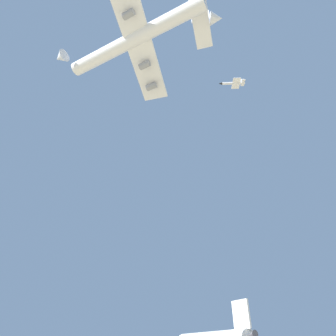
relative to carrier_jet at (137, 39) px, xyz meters
name	(u,v)px	position (x,y,z in m)	size (l,w,h in m)	color
carrier_jet	(137,39)	(0.00, 0.00, 0.00)	(71.19, 57.22, 22.83)	white
chase_jet_high_escort	(233,83)	(-12.40, -62.28, 14.08)	(13.41, 12.18, 4.00)	silver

